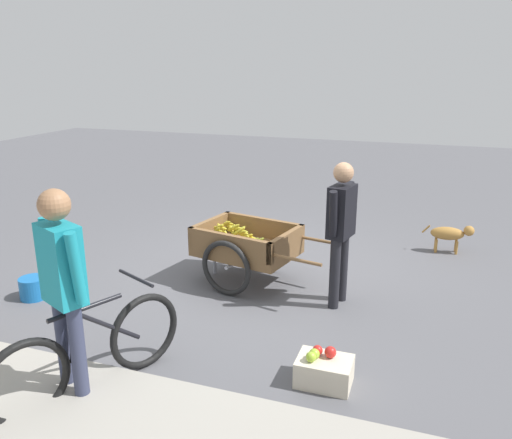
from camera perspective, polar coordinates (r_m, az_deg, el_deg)
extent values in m
plane|color=#56565B|center=(6.28, 0.65, -6.45)|extent=(24.00, 24.00, 0.00)
cube|color=brown|center=(6.04, -1.01, -3.35)|extent=(1.24, 1.01, 0.10)
cube|color=brown|center=(6.26, -5.05, -1.03)|extent=(0.22, 0.80, 0.24)
cube|color=brown|center=(5.74, 3.39, -2.68)|extent=(0.22, 0.80, 0.24)
cube|color=brown|center=(5.69, -3.00, -2.84)|extent=(1.09, 0.28, 0.24)
cube|color=brown|center=(6.28, 0.77, -0.90)|extent=(1.09, 0.28, 0.24)
torus|color=black|center=(5.73, -3.35, -5.40)|extent=(0.64, 0.19, 0.64)
torus|color=black|center=(6.42, 1.08, -2.86)|extent=(0.64, 0.19, 0.64)
cylinder|color=#9E9EA8|center=(6.07, -1.01, -4.06)|extent=(0.22, 0.87, 0.04)
cylinder|color=brown|center=(5.33, 4.58, -4.49)|extent=(0.55, 0.15, 0.04)
cylinder|color=brown|center=(5.91, 7.55, -2.41)|extent=(0.55, 0.15, 0.04)
cylinder|color=#9E9EA8|center=(6.37, -4.60, -4.49)|extent=(0.04, 0.04, 0.35)
ellipsoid|color=gold|center=(5.91, -3.47, -2.82)|extent=(0.18, 0.07, 0.14)
ellipsoid|color=gold|center=(5.91, -3.63, -2.72)|extent=(0.18, 0.14, 0.08)
ellipsoid|color=gold|center=(5.91, -3.77, -2.62)|extent=(0.19, 0.06, 0.08)
ellipsoid|color=gold|center=(5.91, -3.93, -2.52)|extent=(0.18, 0.09, 0.14)
ellipsoid|color=gold|center=(5.87, 3.14, -2.69)|extent=(0.18, 0.10, 0.14)
ellipsoid|color=gold|center=(5.87, 2.99, -2.59)|extent=(0.19, 0.07, 0.08)
ellipsoid|color=gold|center=(5.86, 2.85, -2.49)|extent=(0.19, 0.07, 0.08)
ellipsoid|color=gold|center=(5.86, 2.72, -2.40)|extent=(0.19, 0.10, 0.13)
ellipsoid|color=gold|center=(6.04, 3.98, -2.36)|extent=(0.17, 0.13, 0.13)
ellipsoid|color=gold|center=(6.04, 3.77, -2.25)|extent=(0.19, 0.08, 0.05)
ellipsoid|color=gold|center=(6.04, 3.57, -2.14)|extent=(0.18, 0.10, 0.14)
ellipsoid|color=gold|center=(5.97, -4.25, -2.36)|extent=(0.18, 0.11, 0.12)
ellipsoid|color=gold|center=(5.97, -4.34, -2.28)|extent=(0.19, 0.09, 0.10)
ellipsoid|color=gold|center=(5.96, -4.46, -2.19)|extent=(0.18, 0.07, 0.05)
ellipsoid|color=gold|center=(5.96, -4.58, -2.09)|extent=(0.19, 0.10, 0.10)
ellipsoid|color=gold|center=(5.96, -4.70, -2.00)|extent=(0.18, 0.09, 0.15)
ellipsoid|color=gold|center=(6.00, -2.01, -1.19)|extent=(0.17, 0.11, 0.16)
ellipsoid|color=gold|center=(6.01, -2.18, -1.09)|extent=(0.19, 0.07, 0.08)
ellipsoid|color=gold|center=(6.01, -2.35, -0.99)|extent=(0.19, 0.09, 0.09)
ellipsoid|color=gold|center=(6.01, -2.48, -0.90)|extent=(0.18, 0.08, 0.14)
ellipsoid|color=gold|center=(5.95, -1.36, -1.71)|extent=(0.18, 0.06, 0.15)
ellipsoid|color=gold|center=(5.95, -1.50, -1.61)|extent=(0.19, 0.07, 0.09)
ellipsoid|color=gold|center=(5.95, -1.62, -1.52)|extent=(0.18, 0.06, 0.05)
ellipsoid|color=gold|center=(5.95, -1.76, -1.43)|extent=(0.19, 0.10, 0.11)
ellipsoid|color=gold|center=(5.95, -1.88, -1.33)|extent=(0.17, 0.05, 0.15)
ellipsoid|color=gold|center=(6.30, -1.40, -1.42)|extent=(0.17, 0.05, 0.15)
ellipsoid|color=gold|center=(6.30, -1.62, -1.31)|extent=(0.18, 0.07, 0.05)
ellipsoid|color=gold|center=(6.31, -1.83, -1.21)|extent=(0.17, 0.06, 0.15)
ellipsoid|color=gold|center=(6.32, -2.92, -0.75)|extent=(0.17, 0.13, 0.14)
ellipsoid|color=gold|center=(6.33, -3.08, -0.65)|extent=(0.18, 0.13, 0.07)
ellipsoid|color=gold|center=(6.33, -3.22, -0.56)|extent=(0.19, 0.08, 0.09)
ellipsoid|color=gold|center=(6.32, -3.34, -0.47)|extent=(0.18, 0.13, 0.14)
ellipsoid|color=gold|center=(6.05, -0.49, -2.14)|extent=(0.18, 0.08, 0.14)
ellipsoid|color=gold|center=(6.06, -0.68, -2.03)|extent=(0.19, 0.09, 0.05)
ellipsoid|color=gold|center=(6.06, -0.88, -1.92)|extent=(0.18, 0.11, 0.14)
ellipsoid|color=gold|center=(5.79, 0.14, -2.73)|extent=(0.17, 0.05, 0.15)
ellipsoid|color=gold|center=(5.79, -0.04, -2.63)|extent=(0.19, 0.06, 0.09)
ellipsoid|color=gold|center=(5.79, -0.21, -2.52)|extent=(0.19, 0.11, 0.09)
ellipsoid|color=gold|center=(5.79, -0.35, -2.43)|extent=(0.18, 0.08, 0.14)
ellipsoid|color=gold|center=(5.97, -3.90, -1.66)|extent=(0.17, 0.08, 0.15)
ellipsoid|color=gold|center=(5.97, -4.05, -1.56)|extent=(0.18, 0.13, 0.09)
ellipsoid|color=gold|center=(5.96, -4.16, -1.47)|extent=(0.18, 0.13, 0.05)
ellipsoid|color=gold|center=(5.96, -4.28, -1.37)|extent=(0.18, 0.13, 0.09)
ellipsoid|color=gold|center=(5.96, -4.42, -1.28)|extent=(0.17, 0.13, 0.15)
ellipsoid|color=gold|center=(5.62, 0.73, -2.88)|extent=(0.18, 0.13, 0.12)
ellipsoid|color=gold|center=(5.61, 0.65, -2.80)|extent=(0.19, 0.08, 0.11)
ellipsoid|color=gold|center=(5.61, 0.51, -2.70)|extent=(0.18, 0.06, 0.05)
ellipsoid|color=gold|center=(5.61, 0.36, -2.59)|extent=(0.18, 0.13, 0.10)
ellipsoid|color=gold|center=(5.61, 0.23, -2.49)|extent=(0.17, 0.07, 0.15)
ellipsoid|color=gold|center=(6.12, -3.76, -1.05)|extent=(0.17, 0.08, 0.15)
ellipsoid|color=gold|center=(6.13, -3.99, -0.94)|extent=(0.19, 0.07, 0.05)
ellipsoid|color=gold|center=(6.13, -4.16, -0.84)|extent=(0.19, 0.11, 0.13)
ellipsoid|color=gold|center=(6.39, -2.68, -1.29)|extent=(0.16, 0.13, 0.15)
ellipsoid|color=gold|center=(6.39, -2.82, -1.20)|extent=(0.19, 0.05, 0.09)
ellipsoid|color=gold|center=(6.39, -2.93, -1.12)|extent=(0.18, 0.06, 0.05)
ellipsoid|color=gold|center=(6.38, -3.05, -1.03)|extent=(0.18, 0.13, 0.10)
ellipsoid|color=gold|center=(6.38, -3.13, -0.95)|extent=(0.19, 0.08, 0.12)
cylinder|color=black|center=(5.47, 8.69, -5.97)|extent=(0.11, 0.11, 0.77)
cylinder|color=black|center=(5.66, 9.56, -5.22)|extent=(0.11, 0.11, 0.77)
cube|color=black|center=(5.35, 9.45, 0.90)|extent=(0.27, 0.37, 0.54)
sphere|color=tan|center=(5.25, 9.67, 5.14)|extent=(0.21, 0.21, 0.21)
cylinder|color=black|center=(5.15, 8.55, 0.61)|extent=(0.08, 0.17, 0.49)
cylinder|color=black|center=(5.54, 10.32, 1.70)|extent=(0.08, 0.11, 0.49)
torus|color=black|center=(4.53, -12.18, -12.00)|extent=(0.33, 0.63, 0.66)
torus|color=black|center=(4.14, -24.07, -16.13)|extent=(0.33, 0.63, 0.66)
cylinder|color=black|center=(4.12, -18.31, -9.25)|extent=(0.28, 0.56, 0.04)
cylinder|color=black|center=(4.16, -19.56, -11.88)|extent=(0.08, 0.11, 0.45)
cylinder|color=black|center=(4.30, -15.90, -11.28)|extent=(0.25, 0.50, 0.43)
ellipsoid|color=black|center=(4.03, -20.18, -8.65)|extent=(0.20, 0.08, 0.06)
cylinder|color=black|center=(4.29, -13.15, -6.33)|extent=(0.43, 0.21, 0.03)
cylinder|color=#333851|center=(4.30, -20.43, -13.09)|extent=(0.11, 0.11, 0.83)
cylinder|color=#333851|center=(4.12, -19.01, -14.29)|extent=(0.11, 0.11, 0.83)
cube|color=teal|center=(3.91, -20.76, -4.65)|extent=(0.39, 0.32, 0.59)
sphere|color=#9E704C|center=(3.78, -21.44, 1.53)|extent=(0.22, 0.22, 0.22)
cylinder|color=teal|center=(4.09, -22.17, -3.43)|extent=(0.08, 0.11, 0.53)
cylinder|color=teal|center=(3.72, -19.29, -5.14)|extent=(0.08, 0.13, 0.53)
ellipsoid|color=#AD7A38|center=(7.49, 20.41, -1.45)|extent=(0.45, 0.21, 0.18)
sphere|color=#AD7A38|center=(7.50, 22.50, -1.17)|extent=(0.14, 0.14, 0.14)
cylinder|color=#AD7A38|center=(7.46, 18.30, -0.99)|extent=(0.11, 0.03, 0.12)
cylinder|color=#AD7A38|center=(7.61, 21.23, -2.69)|extent=(0.04, 0.04, 0.18)
cylinder|color=#AD7A38|center=(7.51, 21.30, -2.96)|extent=(0.04, 0.04, 0.18)
cylinder|color=#AD7A38|center=(7.59, 19.25, -2.54)|extent=(0.04, 0.04, 0.18)
cylinder|color=#AD7A38|center=(7.48, 19.29, -2.81)|extent=(0.04, 0.04, 0.18)
cylinder|color=#1966B2|center=(6.23, -23.44, -6.96)|extent=(0.29, 0.29, 0.24)
cube|color=beige|center=(4.36, 7.56, -16.32)|extent=(0.44, 0.32, 0.22)
sphere|color=red|center=(4.31, 8.23, -14.32)|extent=(0.10, 0.10, 0.10)
sphere|color=#99BF33|center=(4.24, 6.10, -14.88)|extent=(0.08, 0.08, 0.08)
sphere|color=#99BF33|center=(4.27, 6.46, -14.57)|extent=(0.09, 0.09, 0.09)
sphere|color=red|center=(4.33, 6.82, -14.18)|extent=(0.08, 0.08, 0.08)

